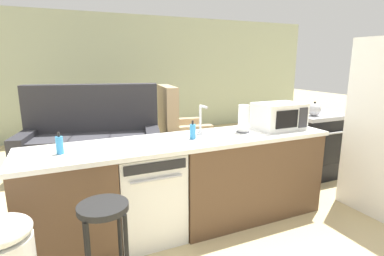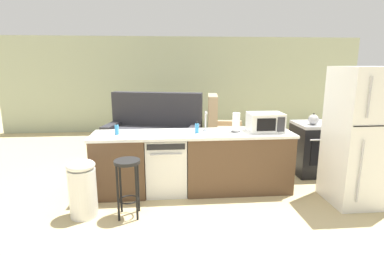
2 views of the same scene
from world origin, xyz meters
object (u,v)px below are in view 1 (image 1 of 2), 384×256
stove_range (313,144)px  dish_soap_bottle (60,145)px  kettle (314,110)px  dishwasher (147,194)px  paper_towel_roll (243,119)px  soap_bottle (193,131)px  bar_stool (105,234)px  armchair (179,133)px  microwave (279,116)px  couch (93,143)px

stove_range → dish_soap_bottle: (-3.29, -0.56, 0.52)m
kettle → dishwasher: bearing=-170.1°
paper_towel_roll → soap_bottle: size_ratio=1.60×
bar_stool → armchair: armchair is taller
microwave → soap_bottle: size_ratio=2.84×
dishwasher → microwave: bearing=-0.1°
bar_stool → soap_bottle: bearing=36.4°
kettle → bar_stool: bearing=-158.8°
microwave → kettle: bearing=23.8°
microwave → bar_stool: microwave is taller
dishwasher → soap_bottle: (0.45, -0.02, 0.55)m
dishwasher → paper_towel_roll: (1.04, 0.02, 0.62)m
dish_soap_bottle → stove_range: bearing=9.6°
soap_bottle → couch: couch is taller
kettle → couch: couch is taller
couch → dish_soap_bottle: bearing=-101.8°
stove_range → paper_towel_roll: size_ratio=3.19×
dishwasher → paper_towel_roll: bearing=1.0°
dishwasher → bar_stool: size_ratio=1.14×
stove_range → microwave: size_ratio=1.80×
stove_range → kettle: (-0.17, -0.13, 0.53)m
dishwasher → armchair: armchair is taller
soap_bottle → dishwasher: bearing=177.7°
stove_range → microwave: (-1.13, -0.55, 0.59)m
paper_towel_roll → kettle: paper_towel_roll is taller
dish_soap_bottle → bar_stool: dish_soap_bottle is taller
stove_range → bar_stool: bearing=-157.9°
soap_bottle → kettle: kettle is taller
kettle → bar_stool: size_ratio=0.28×
kettle → couch: (-2.68, 1.72, -0.59)m
microwave → dish_soap_bottle: microwave is taller
bar_stool → dish_soap_bottle: bearing=107.4°
stove_range → armchair: armchair is taller
dishwasher → armchair: bearing=61.9°
stove_range → armchair: (-1.35, 1.80, -0.10)m
dishwasher → dish_soap_bottle: 0.89m
bar_stool → couch: bearing=85.3°
stove_range → paper_towel_roll: 1.75m
paper_towel_roll → dish_soap_bottle: (-1.73, -0.03, -0.07)m
microwave → bar_stool: (-1.95, -0.70, -0.50)m
dishwasher → paper_towel_roll: paper_towel_roll is taller
microwave → paper_towel_roll: (-0.44, 0.02, -0.00)m
dish_soap_bottle → kettle: size_ratio=0.86×
paper_towel_roll → armchair: armchair is taller
bar_stool → dishwasher: bearing=55.9°
couch → armchair: (1.50, 0.21, -0.04)m
soap_bottle → kettle: size_ratio=0.86×
microwave → soap_bottle: (-1.02, -0.02, -0.07)m
paper_towel_roll → couch: bearing=121.1°
armchair → microwave: bearing=-84.7°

